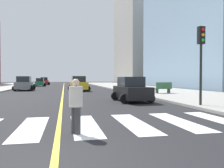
% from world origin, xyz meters
% --- Properties ---
extents(sidewalk_kerb_east, '(10.00, 120.00, 0.15)m').
position_xyz_m(sidewalk_kerb_east, '(12.20, 20.00, 0.07)').
color(sidewalk_kerb_east, '#9E9B93').
rests_on(sidewalk_kerb_east, ground).
extents(crosswalk_paint, '(13.50, 4.00, 0.01)m').
position_xyz_m(crosswalk_paint, '(0.00, 4.00, 0.01)').
color(crosswalk_paint, silver).
rests_on(crosswalk_paint, ground).
extents(lane_divider_paint, '(0.16, 80.00, 0.01)m').
position_xyz_m(lane_divider_paint, '(0.00, 40.00, 0.01)').
color(lane_divider_paint, yellow).
rests_on(lane_divider_paint, ground).
extents(parking_garage_concrete, '(18.00, 24.00, 31.73)m').
position_xyz_m(parking_garage_concrete, '(27.62, 68.60, 15.87)').
color(parking_garage_concrete, '#9E9B93').
rests_on(parking_garage_concrete, ground).
extents(car_black_nearest, '(2.58, 4.05, 1.78)m').
position_xyz_m(car_black_nearest, '(4.97, 11.86, 0.83)').
color(car_black_nearest, black).
rests_on(car_black_nearest, ground).
extents(car_green_second, '(2.45, 3.89, 1.73)m').
position_xyz_m(car_green_second, '(-4.93, 46.72, 0.81)').
color(car_green_second, '#236B42').
rests_on(car_green_second, ground).
extents(car_yellow_third, '(2.87, 4.50, 1.98)m').
position_xyz_m(car_yellow_third, '(2.04, 26.69, 0.93)').
color(car_yellow_third, gold).
rests_on(car_yellow_third, ground).
extents(car_gray_fourth, '(2.80, 4.43, 1.96)m').
position_xyz_m(car_gray_fourth, '(-5.30, 29.45, 0.92)').
color(car_gray_fourth, slate).
rests_on(car_gray_fourth, ground).
extents(car_red_fifth, '(2.75, 4.40, 1.97)m').
position_xyz_m(car_red_fifth, '(-4.97, 57.71, 0.92)').
color(car_red_fifth, red).
rests_on(car_red_fifth, ground).
extents(traffic_light_near_corner, '(0.36, 0.41, 4.48)m').
position_xyz_m(traffic_light_near_corner, '(7.84, 7.63, 3.31)').
color(traffic_light_near_corner, black).
rests_on(traffic_light_near_corner, sidewalk_kerb_east).
extents(park_bench, '(1.84, 0.71, 1.12)m').
position_xyz_m(park_bench, '(10.13, 17.77, 0.69)').
color(park_bench, '#33603D').
rests_on(park_bench, sidewalk_kerb_east).
extents(pedestrian_crossing, '(0.41, 0.41, 1.66)m').
position_xyz_m(pedestrian_crossing, '(0.53, 2.80, 0.91)').
color(pedestrian_crossing, '#38383D').
rests_on(pedestrian_crossing, ground).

